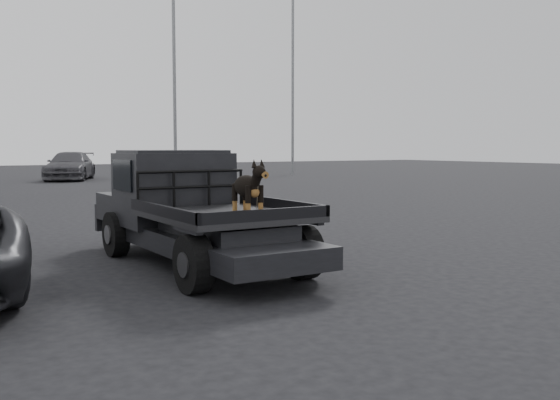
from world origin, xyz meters
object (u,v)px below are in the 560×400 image
flatbed_ute (198,236)px  floodlight_far (293,50)px  distant_car_b (70,166)px  dog (247,191)px  floodlight_mid (174,53)px

flatbed_ute → floodlight_far: size_ratio=0.35×
flatbed_ute → distant_car_b: (4.48, 27.09, 0.33)m
flatbed_ute → dog: dog is taller
floodlight_mid → floodlight_far: 10.56m
dog → floodlight_mid: floodlight_mid is taller
distant_car_b → floodlight_far: bearing=20.5°
flatbed_ute → floodlight_mid: size_ratio=0.43×
distant_car_b → flatbed_ute: bearing=-75.8°
dog → flatbed_ute: bearing=85.8°
flatbed_ute → dog: size_ratio=7.30×
floodlight_mid → floodlight_far: size_ratio=0.82×
dog → floodlight_far: (19.03, 28.17, 6.95)m
flatbed_ute → dog: bearing=-94.2°
flatbed_ute → distant_car_b: size_ratio=1.00×
floodlight_far → dog: bearing=-124.0°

